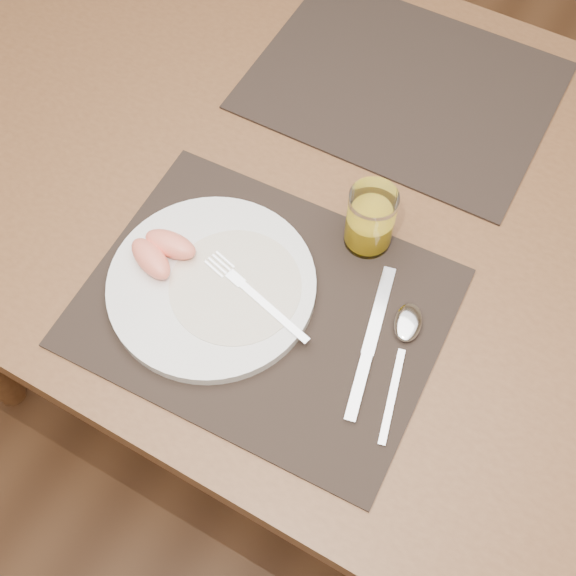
{
  "coord_description": "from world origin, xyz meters",
  "views": [
    {
      "loc": [
        0.23,
        -0.58,
        1.57
      ],
      "look_at": [
        0.01,
        -0.19,
        0.77
      ],
      "focal_mm": 45.0,
      "sensor_mm": 36.0,
      "label": 1
    }
  ],
  "objects_px": {
    "juice_glass": "(370,221)",
    "placemat_far": "(402,86)",
    "spoon": "(406,333)",
    "placemat_near": "(264,307)",
    "plate": "(212,285)",
    "table": "(345,224)",
    "fork": "(249,290)",
    "knife": "(367,354)"
  },
  "relations": [
    {
      "from": "juice_glass",
      "to": "fork",
      "type": "bearing_deg",
      "value": -121.06
    },
    {
      "from": "spoon",
      "to": "knife",
      "type": "bearing_deg",
      "value": -121.43
    },
    {
      "from": "placemat_near",
      "to": "placemat_far",
      "type": "relative_size",
      "value": 1.0
    },
    {
      "from": "fork",
      "to": "knife",
      "type": "bearing_deg",
      "value": 0.54
    },
    {
      "from": "fork",
      "to": "placemat_far",
      "type": "bearing_deg",
      "value": 88.11
    },
    {
      "from": "placemat_near",
      "to": "knife",
      "type": "relative_size",
      "value": 2.07
    },
    {
      "from": "placemat_near",
      "to": "table",
      "type": "bearing_deg",
      "value": 87.07
    },
    {
      "from": "placemat_near",
      "to": "knife",
      "type": "bearing_deg",
      "value": 1.67
    },
    {
      "from": "fork",
      "to": "spoon",
      "type": "height_order",
      "value": "fork"
    },
    {
      "from": "table",
      "to": "knife",
      "type": "distance_m",
      "value": 0.27
    },
    {
      "from": "knife",
      "to": "juice_glass",
      "type": "distance_m",
      "value": 0.18
    },
    {
      "from": "table",
      "to": "plate",
      "type": "bearing_deg",
      "value": -109.84
    },
    {
      "from": "table",
      "to": "plate",
      "type": "distance_m",
      "value": 0.26
    },
    {
      "from": "placemat_far",
      "to": "plate",
      "type": "xyz_separation_m",
      "value": [
        -0.06,
        -0.45,
        0.01
      ]
    },
    {
      "from": "knife",
      "to": "juice_glass",
      "type": "xyz_separation_m",
      "value": [
        -0.08,
        0.15,
        0.04
      ]
    },
    {
      "from": "table",
      "to": "fork",
      "type": "distance_m",
      "value": 0.24
    },
    {
      "from": "placemat_far",
      "to": "spoon",
      "type": "distance_m",
      "value": 0.43
    },
    {
      "from": "knife",
      "to": "spoon",
      "type": "xyz_separation_m",
      "value": [
        0.03,
        0.05,
        0.0
      ]
    },
    {
      "from": "placemat_far",
      "to": "spoon",
      "type": "relative_size",
      "value": 2.36
    },
    {
      "from": "spoon",
      "to": "placemat_near",
      "type": "bearing_deg",
      "value": -163.38
    },
    {
      "from": "placemat_near",
      "to": "knife",
      "type": "distance_m",
      "value": 0.15
    },
    {
      "from": "juice_glass",
      "to": "placemat_far",
      "type": "bearing_deg",
      "value": 105.53
    },
    {
      "from": "table",
      "to": "spoon",
      "type": "xyz_separation_m",
      "value": [
        0.16,
        -0.17,
        0.09
      ]
    },
    {
      "from": "fork",
      "to": "juice_glass",
      "type": "bearing_deg",
      "value": 58.94
    },
    {
      "from": "placemat_near",
      "to": "knife",
      "type": "xyz_separation_m",
      "value": [
        0.15,
        0.0,
        0.0
      ]
    },
    {
      "from": "table",
      "to": "juice_glass",
      "type": "bearing_deg",
      "value": -46.82
    },
    {
      "from": "placemat_near",
      "to": "plate",
      "type": "distance_m",
      "value": 0.07
    },
    {
      "from": "fork",
      "to": "plate",
      "type": "bearing_deg",
      "value": -165.97
    },
    {
      "from": "knife",
      "to": "spoon",
      "type": "bearing_deg",
      "value": 58.57
    },
    {
      "from": "plate",
      "to": "table",
      "type": "bearing_deg",
      "value": 70.16
    },
    {
      "from": "placemat_far",
      "to": "knife",
      "type": "xyz_separation_m",
      "value": [
        0.15,
        -0.44,
        0.0
      ]
    },
    {
      "from": "juice_glass",
      "to": "knife",
      "type": "bearing_deg",
      "value": -63.63
    },
    {
      "from": "placemat_far",
      "to": "fork",
      "type": "relative_size",
      "value": 2.6
    },
    {
      "from": "placemat_far",
      "to": "plate",
      "type": "height_order",
      "value": "plate"
    },
    {
      "from": "placemat_far",
      "to": "spoon",
      "type": "bearing_deg",
      "value": -64.63
    },
    {
      "from": "placemat_near",
      "to": "juice_glass",
      "type": "bearing_deg",
      "value": 65.9
    },
    {
      "from": "placemat_far",
      "to": "fork",
      "type": "bearing_deg",
      "value": -91.89
    },
    {
      "from": "table",
      "to": "spoon",
      "type": "bearing_deg",
      "value": -45.59
    },
    {
      "from": "fork",
      "to": "knife",
      "type": "relative_size",
      "value": 0.79
    },
    {
      "from": "table",
      "to": "plate",
      "type": "height_order",
      "value": "plate"
    },
    {
      "from": "fork",
      "to": "spoon",
      "type": "distance_m",
      "value": 0.2
    },
    {
      "from": "placemat_far",
      "to": "juice_glass",
      "type": "relative_size",
      "value": 4.67
    }
  ]
}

